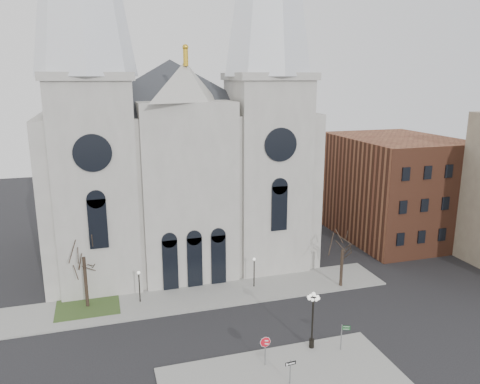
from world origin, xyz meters
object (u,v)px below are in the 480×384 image
object	(u,v)px
globe_lamp	(313,313)
street_name_sign	(342,335)
stop_sign	(265,345)
one_way_sign	(290,368)

from	to	relation	value
globe_lamp	street_name_sign	xyz separation A→B (m)	(2.24, -1.02, -1.80)
stop_sign	street_name_sign	distance (m)	6.77
one_way_sign	stop_sign	bearing A→B (deg)	105.45
one_way_sign	street_name_sign	bearing A→B (deg)	22.15
stop_sign	globe_lamp	distance (m)	4.87
stop_sign	street_name_sign	xyz separation A→B (m)	(6.75, 0.15, -0.42)
stop_sign	globe_lamp	size ratio (longest dim) A/B	0.49
one_way_sign	globe_lamp	bearing A→B (deg)	43.35
one_way_sign	street_name_sign	distance (m)	6.46
stop_sign	one_way_sign	distance (m)	2.89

